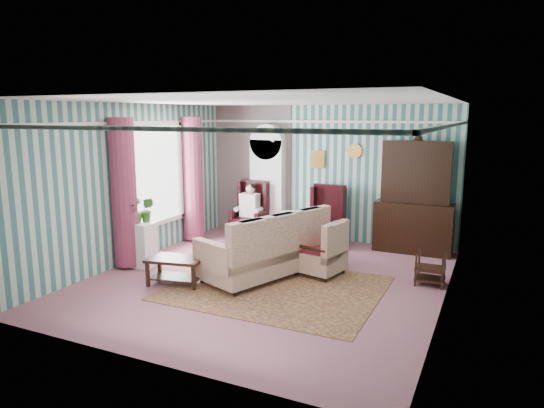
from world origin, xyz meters
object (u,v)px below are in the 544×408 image
at_px(wingback_right, 325,216).
at_px(sofa, 265,244).
at_px(floral_armchair, 320,248).
at_px(wingback_left, 250,209).
at_px(seated_woman, 250,211).
at_px(round_side_table, 290,226).
at_px(coffee_table, 176,271).
at_px(nest_table, 430,268).
at_px(dresser_hutch, 415,194).
at_px(bookcase, 267,186).
at_px(plant_stand, 139,245).

relative_size(wingback_right, sofa, 0.55).
relative_size(sofa, floral_armchair, 2.42).
distance_m(wingback_right, floral_armchair, 1.91).
bearing_deg(floral_armchair, wingback_left, 64.66).
distance_m(seated_woman, floral_armchair, 2.94).
bearing_deg(round_side_table, coffee_table, -98.82).
distance_m(sofa, coffee_table, 1.53).
distance_m(wingback_right, nest_table, 2.81).
distance_m(round_side_table, sofa, 2.48).
xyz_separation_m(floral_armchair, coffee_table, (-1.93, -1.44, -0.25)).
distance_m(wingback_left, sofa, 2.68).
height_order(seated_woman, coffee_table, seated_woman).
xyz_separation_m(wingback_left, coffee_table, (0.37, -3.27, -0.40)).
bearing_deg(coffee_table, dresser_hutch, 48.50).
distance_m(wingback_right, sofa, 2.27).
bearing_deg(sofa, bookcase, 45.75).
bearing_deg(wingback_left, seated_woman, 0.00).
bearing_deg(round_side_table, seated_woman, -170.54).
xyz_separation_m(bookcase, wingback_right, (1.50, -0.39, -0.50)).
bearing_deg(sofa, nest_table, -53.86).
distance_m(seated_woman, nest_table, 4.37).
relative_size(bookcase, seated_woman, 1.90).
height_order(bookcase, wingback_left, bookcase).
bearing_deg(round_side_table, wingback_right, -10.01).
bearing_deg(plant_stand, nest_table, 13.84).
xyz_separation_m(wingback_left, floral_armchair, (2.30, -1.83, -0.16)).
relative_size(nest_table, coffee_table, 0.61).
distance_m(plant_stand, floral_armchair, 3.24).
bearing_deg(coffee_table, sofa, 43.03).
bearing_deg(bookcase, wingback_left, -122.66).
distance_m(round_side_table, coffee_table, 3.46).
bearing_deg(coffee_table, wingback_right, 67.10).
relative_size(nest_table, sofa, 0.24).
relative_size(seated_woman, round_side_table, 1.97).
xyz_separation_m(plant_stand, floral_armchair, (3.10, 0.92, 0.07)).
height_order(seated_woman, plant_stand, seated_woman).
bearing_deg(bookcase, round_side_table, -20.27).
distance_m(nest_table, plant_stand, 5.02).
height_order(sofa, floral_armchair, sofa).
bearing_deg(plant_stand, bookcase, 71.51).
height_order(nest_table, plant_stand, plant_stand).
xyz_separation_m(dresser_hutch, wingback_right, (-1.75, -0.27, -0.55)).
xyz_separation_m(wingback_left, round_side_table, (0.90, 0.15, -0.33)).
xyz_separation_m(plant_stand, coffee_table, (1.17, -0.52, -0.18)).
distance_m(seated_woman, round_side_table, 0.96).
relative_size(dresser_hutch, wingback_right, 1.89).
xyz_separation_m(dresser_hutch, seated_woman, (-3.50, -0.27, -0.59)).
xyz_separation_m(bookcase, coffee_table, (0.12, -3.66, -0.90)).
bearing_deg(floral_armchair, plant_stand, 119.70).
distance_m(dresser_hutch, wingback_left, 3.55).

